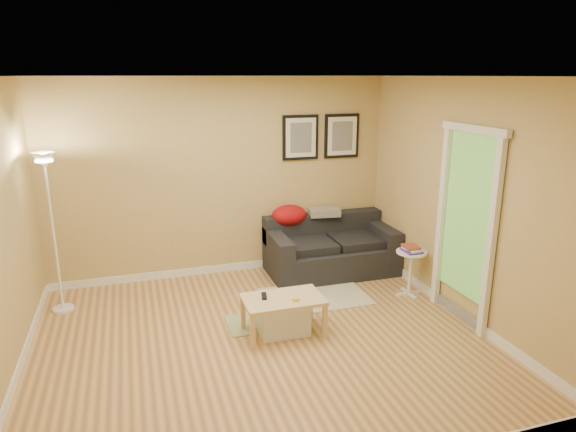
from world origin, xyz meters
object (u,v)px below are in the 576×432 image
object	(u,v)px
side_table	(410,273)
floor_lamp	(54,238)
storage_bin	(282,318)
coffee_table	(283,316)
book_stack	(412,249)
sofa	(331,246)

from	to	relation	value
side_table	floor_lamp	xyz separation A→B (m)	(-4.02, 0.82, 0.59)
floor_lamp	storage_bin	bearing A→B (deg)	-29.00
coffee_table	book_stack	size ratio (longest dim) A/B	3.34
sofa	storage_bin	world-z (taller)	sofa
coffee_table	sofa	bearing A→B (deg)	45.26
book_stack	side_table	bearing A→B (deg)	42.74
storage_bin	side_table	bearing A→B (deg)	13.89
coffee_table	storage_bin	xyz separation A→B (m)	(0.01, 0.04, -0.04)
storage_bin	book_stack	world-z (taller)	book_stack
storage_bin	book_stack	distance (m)	1.85
storage_bin	side_table	distance (m)	1.82
coffee_table	side_table	world-z (taller)	side_table
book_stack	floor_lamp	world-z (taller)	floor_lamp
coffee_table	storage_bin	distance (m)	0.06
side_table	book_stack	world-z (taller)	book_stack
storage_bin	floor_lamp	distance (m)	2.68
book_stack	storage_bin	bearing A→B (deg)	-170.89
coffee_table	book_stack	xyz separation A→B (m)	(1.76, 0.47, 0.40)
coffee_table	book_stack	distance (m)	1.86
storage_bin	sofa	bearing A→B (deg)	51.49
sofa	storage_bin	xyz separation A→B (m)	(-1.12, -1.41, -0.21)
sofa	side_table	distance (m)	1.17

